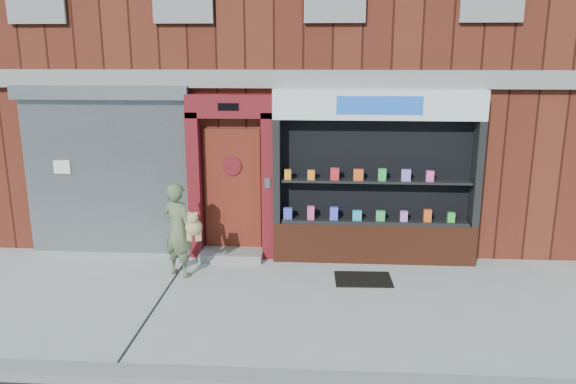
{
  "coord_description": "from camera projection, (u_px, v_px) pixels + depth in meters",
  "views": [
    {
      "loc": [
        0.86,
        -7.64,
        3.59
      ],
      "look_at": [
        0.3,
        1.0,
        1.43
      ],
      "focal_mm": 35.0,
      "sensor_mm": 36.0,
      "label": 1
    }
  ],
  "objects": [
    {
      "name": "pharmacy_bay",
      "position": [
        375.0,
        185.0,
        9.63
      ],
      "size": [
        3.5,
        0.41,
        3.0
      ],
      "color": "#5F2816",
      "rests_on": "ground"
    },
    {
      "name": "red_door_bay",
      "position": [
        231.0,
        177.0,
        9.82
      ],
      "size": [
        1.52,
        0.58,
        2.9
      ],
      "color": "#560E14",
      "rests_on": "ground"
    },
    {
      "name": "woman",
      "position": [
        179.0,
        230.0,
        9.1
      ],
      "size": [
        0.77,
        0.6,
        1.56
      ],
      "color": "#586743",
      "rests_on": "ground"
    },
    {
      "name": "curb",
      "position": [
        243.0,
        379.0,
        6.23
      ],
      "size": [
        60.0,
        0.3,
        0.12
      ],
      "primitive_type": "cube",
      "color": "gray",
      "rests_on": "ground"
    },
    {
      "name": "doormat",
      "position": [
        363.0,
        279.0,
        9.09
      ],
      "size": [
        0.93,
        0.67,
        0.02
      ],
      "primitive_type": "cube",
      "rotation": [
        0.0,
        0.0,
        0.03
      ],
      "color": "black",
      "rests_on": "ground"
    },
    {
      "name": "shutter_bay",
      "position": [
        106.0,
        160.0,
        9.96
      ],
      "size": [
        3.1,
        0.3,
        3.04
      ],
      "color": "gray",
      "rests_on": "ground"
    },
    {
      "name": "building",
      "position": [
        289.0,
        34.0,
        13.15
      ],
      "size": [
        12.0,
        8.16,
        8.0
      ],
      "color": "#4F1C12",
      "rests_on": "ground"
    },
    {
      "name": "ground",
      "position": [
        264.0,
        301.0,
        8.32
      ],
      "size": [
        80.0,
        80.0,
        0.0
      ],
      "primitive_type": "plane",
      "color": "#9E9E99",
      "rests_on": "ground"
    }
  ]
}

